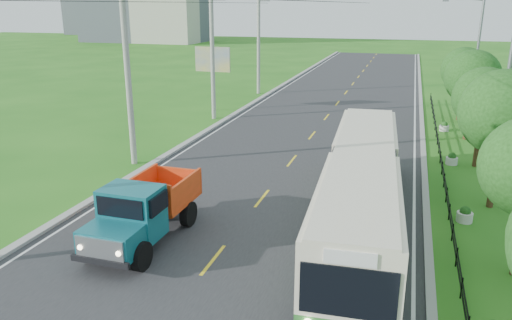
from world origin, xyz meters
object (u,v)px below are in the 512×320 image
at_px(pole_mid, 213,52).
at_px(streetlight_far, 475,53).
at_px(pole_near, 128,71).
at_px(tree_third, 504,117).
at_px(tree_fourth, 484,101).
at_px(bus, 362,183).
at_px(planter_far, 444,127).
at_px(tree_back, 464,72).
at_px(billboard_left, 213,63).
at_px(pole_far, 259,41).
at_px(planter_near, 465,215).
at_px(streetlight_mid, 505,77).
at_px(planter_mid, 452,159).
at_px(dump_truck, 144,207).
at_px(tree_fifth, 473,80).

relative_size(pole_mid, streetlight_far, 1.10).
distance_m(pole_near, pole_mid, 12.00).
bearing_deg(streetlight_far, tree_third, -92.27).
bearing_deg(tree_fourth, bus, -118.07).
distance_m(pole_mid, planter_far, 17.56).
relative_size(tree_back, billboard_left, 1.06).
bearing_deg(pole_far, planter_near, -58.01).
distance_m(pole_mid, streetlight_mid, 20.16).
height_order(pole_mid, streetlight_mid, pole_mid).
distance_m(pole_far, streetlight_mid, 26.80).
relative_size(tree_back, streetlight_mid, 0.61).
bearing_deg(tree_third, streetlight_mid, 82.36).
bearing_deg(pole_far, planter_mid, -48.41).
bearing_deg(bus, pole_far, 110.78).
bearing_deg(tree_fourth, pole_near, -164.16).
relative_size(tree_fourth, bus, 0.33).
distance_m(streetlight_mid, planter_far, 9.46).
bearing_deg(pole_near, tree_back, 43.41).
bearing_deg(dump_truck, streetlight_far, 64.02).
xyz_separation_m(tree_back, streetlight_mid, (0.79, -12.14, 1.25)).
xyz_separation_m(pole_mid, tree_fourth, (18.12, -6.86, -1.51)).
distance_m(pole_near, pole_far, 24.00).
relative_size(tree_back, planter_mid, 8.21).
xyz_separation_m(pole_near, pole_mid, (0.00, 12.00, 0.00)).
height_order(tree_fifth, tree_back, tree_fifth).
bearing_deg(tree_third, tree_fourth, 90.00).
bearing_deg(dump_truck, streetlight_mid, 44.90).
height_order(tree_fifth, streetlight_far, streetlight_far).
height_order(pole_near, planter_far, pole_near).
relative_size(pole_near, tree_fourth, 1.85).
xyz_separation_m(pole_near, pole_far, (0.00, 24.00, 0.00)).
bearing_deg(billboard_left, tree_third, -39.33).
height_order(pole_mid, tree_third, pole_mid).
height_order(pole_near, tree_third, pole_near).
relative_size(pole_near, billboard_left, 1.92).
bearing_deg(bus, planter_mid, 64.36).
bearing_deg(tree_fifth, planter_mid, -101.56).
bearing_deg(streetlight_far, streetlight_mid, -90.00).
bearing_deg(pole_near, dump_truck, -57.59).
relative_size(streetlight_far, planter_far, 13.54).
xyz_separation_m(tree_back, bus, (-5.30, -21.94, -1.79)).
bearing_deg(tree_back, dump_truck, -116.73).
relative_size(tree_third, bus, 0.37).
distance_m(tree_fourth, planter_far, 8.62).
bearing_deg(tree_back, pole_far, 159.26).
distance_m(streetlight_mid, streetlight_far, 14.00).
height_order(pole_far, streetlight_mid, pole_far).
height_order(pole_mid, tree_fourth, pole_mid).
bearing_deg(streetlight_far, pole_near, -134.86).
relative_size(tree_third, tree_fourth, 1.11).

